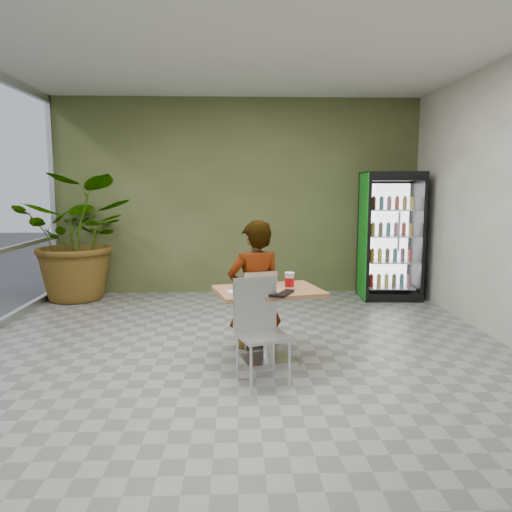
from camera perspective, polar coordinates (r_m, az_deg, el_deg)
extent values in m
plane|color=gray|center=(5.11, -2.08, -12.22)|extent=(7.00, 7.00, 0.00)
cube|color=#B8724F|center=(4.97, 1.42, -4.03)|extent=(1.15, 0.93, 0.04)
cylinder|color=silver|center=(5.06, 1.40, -8.19)|extent=(0.10, 0.10, 0.71)
cube|color=silver|center=(5.16, 1.39, -11.76)|extent=(0.59, 0.51, 0.04)
cube|color=silver|center=(5.58, -0.13, -6.11)|extent=(0.48, 0.48, 0.03)
cube|color=silver|center=(5.36, 0.52, -4.21)|extent=(0.37, 0.14, 0.45)
cylinder|color=silver|center=(5.83, 0.84, -7.56)|extent=(0.02, 0.02, 0.41)
cylinder|color=silver|center=(5.73, -2.24, -7.85)|extent=(0.02, 0.02, 0.41)
cylinder|color=silver|center=(5.54, 2.04, -8.40)|extent=(0.02, 0.02, 0.41)
cylinder|color=silver|center=(5.43, -1.18, -8.73)|extent=(0.02, 0.02, 0.41)
cube|color=silver|center=(4.47, 0.80, -9.13)|extent=(0.53, 0.53, 0.03)
cube|color=silver|center=(4.58, -0.12, -5.48)|extent=(0.40, 0.16, 0.50)
cylinder|color=silver|center=(4.32, -0.57, -12.86)|extent=(0.02, 0.02, 0.45)
cylinder|color=silver|center=(4.45, 3.85, -12.25)|extent=(0.02, 0.02, 0.45)
cylinder|color=silver|center=(4.64, -2.13, -11.39)|extent=(0.02, 0.02, 0.45)
cylinder|color=silver|center=(4.76, 2.02, -10.89)|extent=(0.02, 0.02, 0.45)
imported|color=black|center=(5.49, -0.12, -4.76)|extent=(0.72, 0.58, 1.71)
cylinder|color=white|center=(5.07, 1.14, -3.49)|extent=(0.22, 0.22, 0.01)
cylinder|color=white|center=(4.94, 3.85, -2.93)|extent=(0.09, 0.09, 0.16)
cylinder|color=red|center=(4.94, 3.85, -2.98)|extent=(0.09, 0.09, 0.09)
cylinder|color=white|center=(4.92, 3.86, -1.95)|extent=(0.10, 0.10, 0.01)
cube|color=white|center=(4.78, -2.44, -4.13)|extent=(0.18, 0.18, 0.02)
cube|color=black|center=(4.77, 1.37, -4.14)|extent=(0.52, 0.46, 0.02)
cube|color=black|center=(8.14, 15.17, 2.24)|extent=(0.93, 0.74, 1.99)
cube|color=#189D23|center=(8.02, 12.07, 2.26)|extent=(0.05, 0.68, 1.95)
cube|color=white|center=(7.82, 15.90, 2.14)|extent=(0.72, 0.05, 1.59)
imported|color=#245A24|center=(8.25, -19.50, 2.02)|extent=(1.83, 1.60, 1.96)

